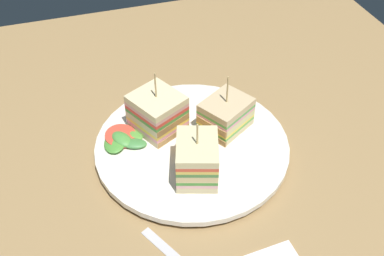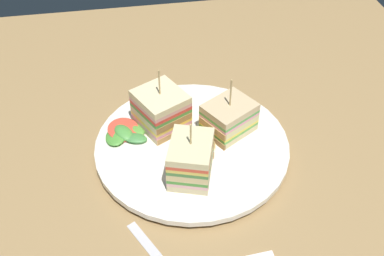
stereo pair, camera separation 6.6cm
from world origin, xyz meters
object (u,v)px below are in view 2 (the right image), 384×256
Objects in this scene: plate at (192,146)px; sandwich_wedge_1 at (191,159)px; sandwich_wedge_2 at (229,118)px; chip_pile at (195,144)px; sandwich_wedge_0 at (161,110)px.

plate is 3.10× the size of sandwich_wedge_1.
chip_pile is (-5.75, -3.36, -1.33)cm from sandwich_wedge_2.
chip_pile is at bearing -0.80° from sandwich_wedge_2.
sandwich_wedge_0 is at bearing 31.63° from sandwich_wedge_1.
sandwich_wedge_1 reaches higher than plate.
sandwich_wedge_1 is at bearing -13.54° from sandwich_wedge_0.
sandwich_wedge_1 is at bearing -106.64° from chip_pile.
sandwich_wedge_0 is at bearing -47.87° from sandwich_wedge_2.
sandwich_wedge_2 is (7.12, 7.95, -0.51)cm from sandwich_wedge_1.
chip_pile is at bearing -83.93° from plate.
sandwich_wedge_0 reaches higher than plate.
sandwich_wedge_0 is 11.24cm from sandwich_wedge_1.
sandwich_wedge_2 is (5.91, 1.87, 3.11)cm from plate.
chip_pile is at bearing 1.12° from sandwich_wedge_1.
chip_pile reaches higher than plate.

